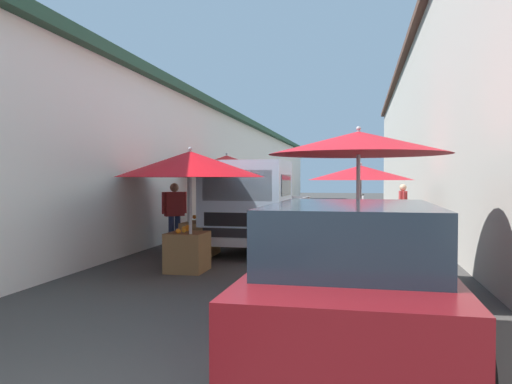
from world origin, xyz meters
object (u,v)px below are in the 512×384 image
at_px(delivery_truck, 254,207).
at_px(vendor_by_crates, 174,211).
at_px(vendor_in_shade, 403,206).
at_px(fruit_stall_near_right, 190,174).
at_px(fruit_stall_near_left, 191,179).
at_px(fruit_stall_far_right, 227,169).
at_px(parked_scooter, 360,215).
at_px(hatchback_car, 352,276).
at_px(fruit_stall_far_left, 359,182).
at_px(fruit_stall_mid_lane, 361,163).

bearing_deg(delivery_truck, vendor_by_crates, 83.63).
height_order(vendor_by_crates, vendor_in_shade, vendor_by_crates).
distance_m(fruit_stall_near_right, vendor_by_crates, 3.55).
distance_m(delivery_truck, vendor_by_crates, 2.05).
xyz_separation_m(fruit_stall_near_left, delivery_truck, (0.81, -1.26, -0.65)).
bearing_deg(fruit_stall_near_right, vendor_by_crates, 25.49).
relative_size(fruit_stall_far_right, parked_scooter, 1.56).
bearing_deg(fruit_stall_near_left, fruit_stall_near_right, -161.14).
bearing_deg(hatchback_car, fruit_stall_far_right, 21.91).
distance_m(hatchback_car, vendor_by_crates, 7.91).
bearing_deg(fruit_stall_near_left, hatchback_car, -147.17).
distance_m(fruit_stall_far_left, delivery_truck, 3.09).
distance_m(fruit_stall_far_right, fruit_stall_near_left, 3.91).
relative_size(fruit_stall_far_right, fruit_stall_mid_lane, 1.01).
bearing_deg(fruit_stall_near_left, fruit_stall_far_left, -53.42).
xyz_separation_m(fruit_stall_far_right, fruit_stall_mid_lane, (-7.06, -3.88, -0.05)).
xyz_separation_m(delivery_truck, parked_scooter, (6.25, -2.40, -0.59)).
height_order(vendor_by_crates, parked_scooter, vendor_by_crates).
bearing_deg(fruit_stall_near_right, parked_scooter, -17.95).
xyz_separation_m(fruit_stall_near_right, fruit_stall_near_left, (2.07, 0.71, -0.09)).
distance_m(hatchback_car, parked_scooter, 12.62).
xyz_separation_m(fruit_stall_near_left, fruit_stall_far_left, (2.70, -3.64, -0.09)).
distance_m(fruit_stall_far_right, vendor_in_shade, 5.36).
distance_m(fruit_stall_mid_lane, fruit_stall_far_left, 5.87).
xyz_separation_m(fruit_stall_far_right, fruit_stall_near_right, (-5.96, -0.92, -0.19)).
bearing_deg(fruit_stall_near_right, fruit_stall_mid_lane, -110.32).
bearing_deg(vendor_by_crates, fruit_stall_mid_lane, -133.40).
distance_m(fruit_stall_near_right, parked_scooter, 9.69).
bearing_deg(parked_scooter, fruit_stall_near_left, 152.59).
height_order(hatchback_car, vendor_by_crates, vendor_by_crates).
distance_m(fruit_stall_near_left, vendor_by_crates, 1.51).
bearing_deg(vendor_by_crates, vendor_in_shade, -54.97).
relative_size(hatchback_car, vendor_in_shade, 2.56).
height_order(fruit_stall_near_left, hatchback_car, fruit_stall_near_left).
distance_m(fruit_stall_far_right, vendor_by_crates, 3.10).
distance_m(fruit_stall_near_right, hatchback_car, 4.65).
relative_size(fruit_stall_far_right, delivery_truck, 0.53).
relative_size(fruit_stall_mid_lane, hatchback_car, 0.66).
relative_size(fruit_stall_far_left, vendor_in_shade, 1.76).
height_order(fruit_stall_mid_lane, fruit_stall_far_left, fruit_stall_mid_lane).
bearing_deg(fruit_stall_far_left, fruit_stall_near_right, 148.40).
relative_size(vendor_by_crates, parked_scooter, 0.94).
height_order(delivery_truck, parked_scooter, delivery_truck).
distance_m(fruit_stall_far_left, hatchback_car, 8.30).
bearing_deg(fruit_stall_near_left, vendor_by_crates, 36.72).
bearing_deg(fruit_stall_far_left, parked_scooter, -0.34).
relative_size(hatchback_car, vendor_by_crates, 2.48).
relative_size(delivery_truck, vendor_in_shade, 3.25).
height_order(fruit_stall_far_right, hatchback_car, fruit_stall_far_right).
bearing_deg(fruit_stall_mid_lane, delivery_truck, 31.22).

